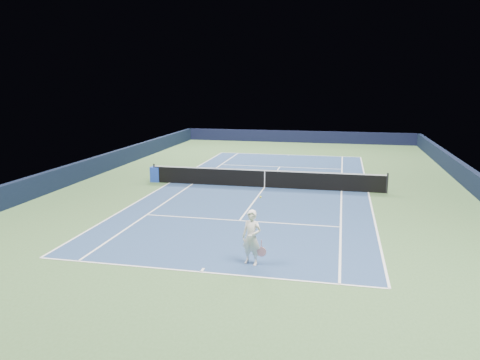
# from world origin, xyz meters

# --- Properties ---
(ground) EXTENTS (40.00, 40.00, 0.00)m
(ground) POSITION_xyz_m (0.00, 0.00, 0.00)
(ground) COLOR #3C5E33
(ground) RESTS_ON ground
(wall_far) EXTENTS (22.00, 0.35, 1.10)m
(wall_far) POSITION_xyz_m (0.00, 19.82, 0.55)
(wall_far) COLOR black
(wall_far) RESTS_ON ground
(wall_right) EXTENTS (0.35, 40.00, 1.10)m
(wall_right) POSITION_xyz_m (10.82, 0.00, 0.55)
(wall_right) COLOR black
(wall_right) RESTS_ON ground
(wall_left) EXTENTS (0.35, 40.00, 1.10)m
(wall_left) POSITION_xyz_m (-10.82, 0.00, 0.55)
(wall_left) COLOR black
(wall_left) RESTS_ON ground
(court_surface) EXTENTS (10.97, 23.77, 0.01)m
(court_surface) POSITION_xyz_m (0.00, 0.00, 0.00)
(court_surface) COLOR navy
(court_surface) RESTS_ON ground
(baseline_far) EXTENTS (10.97, 0.08, 0.00)m
(baseline_far) POSITION_xyz_m (0.00, 11.88, 0.01)
(baseline_far) COLOR white
(baseline_far) RESTS_ON ground
(baseline_near) EXTENTS (10.97, 0.08, 0.00)m
(baseline_near) POSITION_xyz_m (0.00, -11.88, 0.01)
(baseline_near) COLOR white
(baseline_near) RESTS_ON ground
(sideline_doubles_right) EXTENTS (0.08, 23.77, 0.00)m
(sideline_doubles_right) POSITION_xyz_m (5.49, 0.00, 0.01)
(sideline_doubles_right) COLOR white
(sideline_doubles_right) RESTS_ON ground
(sideline_doubles_left) EXTENTS (0.08, 23.77, 0.00)m
(sideline_doubles_left) POSITION_xyz_m (-5.49, 0.00, 0.01)
(sideline_doubles_left) COLOR white
(sideline_doubles_left) RESTS_ON ground
(sideline_singles_right) EXTENTS (0.08, 23.77, 0.00)m
(sideline_singles_right) POSITION_xyz_m (4.12, 0.00, 0.01)
(sideline_singles_right) COLOR white
(sideline_singles_right) RESTS_ON ground
(sideline_singles_left) EXTENTS (0.08, 23.77, 0.00)m
(sideline_singles_left) POSITION_xyz_m (-4.12, 0.00, 0.01)
(sideline_singles_left) COLOR white
(sideline_singles_left) RESTS_ON ground
(service_line_far) EXTENTS (8.23, 0.08, 0.00)m
(service_line_far) POSITION_xyz_m (0.00, 6.40, 0.01)
(service_line_far) COLOR white
(service_line_far) RESTS_ON ground
(service_line_near) EXTENTS (8.23, 0.08, 0.00)m
(service_line_near) POSITION_xyz_m (0.00, -6.40, 0.01)
(service_line_near) COLOR white
(service_line_near) RESTS_ON ground
(center_service_line) EXTENTS (0.08, 12.80, 0.00)m
(center_service_line) POSITION_xyz_m (0.00, 0.00, 0.01)
(center_service_line) COLOR white
(center_service_line) RESTS_ON ground
(center_mark_far) EXTENTS (0.08, 0.30, 0.00)m
(center_mark_far) POSITION_xyz_m (0.00, 11.73, 0.01)
(center_mark_far) COLOR white
(center_mark_far) RESTS_ON ground
(center_mark_near) EXTENTS (0.08, 0.30, 0.00)m
(center_mark_near) POSITION_xyz_m (0.00, -11.73, 0.01)
(center_mark_near) COLOR white
(center_mark_near) RESTS_ON ground
(tennis_net) EXTENTS (12.90, 0.10, 1.07)m
(tennis_net) POSITION_xyz_m (0.00, 0.00, 0.50)
(tennis_net) COLOR black
(tennis_net) RESTS_ON ground
(sponsor_cube) EXTENTS (0.59, 0.51, 0.87)m
(sponsor_cube) POSITION_xyz_m (-6.40, 0.18, 0.43)
(sponsor_cube) COLOR #1D3DB1
(sponsor_cube) RESTS_ON ground
(tennis_player) EXTENTS (0.85, 1.33, 1.98)m
(tennis_player) POSITION_xyz_m (1.38, -10.93, 0.88)
(tennis_player) COLOR white
(tennis_player) RESTS_ON ground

